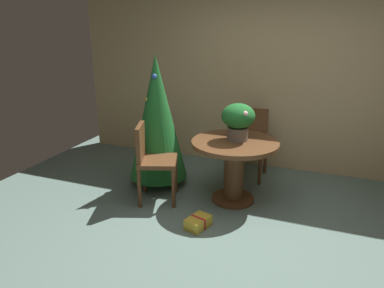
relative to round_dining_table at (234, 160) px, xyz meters
name	(u,v)px	position (x,y,z in m)	size (l,w,h in m)	color
ground_plane	(232,245)	(0.24, -0.90, -0.51)	(6.60, 6.60, 0.00)	slate
back_wall_panel	(277,78)	(0.24, 1.30, 0.79)	(6.00, 0.10, 2.60)	tan
round_dining_table	(234,160)	(0.00, 0.00, 0.00)	(1.00, 1.00, 0.74)	brown
flower_vase	(238,119)	(0.01, 0.06, 0.47)	(0.38, 0.38, 0.42)	#665B51
wooden_chair_left	(151,157)	(-0.90, -0.33, 0.02)	(0.56, 0.56, 0.93)	brown
wooden_chair_far	(250,139)	(0.00, 0.84, 0.01)	(0.46, 0.45, 0.92)	brown
holiday_tree	(157,118)	(-1.03, 0.11, 0.38)	(0.73, 0.73, 1.67)	brown
gift_box_gold	(198,222)	(-0.18, -0.73, -0.46)	(0.25, 0.30, 0.11)	gold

